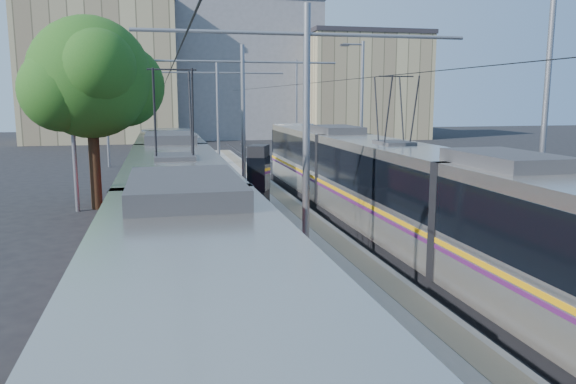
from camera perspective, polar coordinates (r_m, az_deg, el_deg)
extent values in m
cube|color=gray|center=(24.78, -3.46, -1.32)|extent=(4.00, 50.00, 0.30)
cube|color=gray|center=(24.57, -6.80, -1.10)|extent=(0.70, 50.00, 0.01)
cube|color=gray|center=(25.03, -0.18, -0.83)|extent=(0.70, 50.00, 0.01)
cube|color=gray|center=(24.50, -13.47, -2.02)|extent=(0.07, 70.00, 0.03)
cube|color=gray|center=(24.52, -10.12, -1.89)|extent=(0.07, 70.00, 0.03)
cube|color=gray|center=(25.43, 2.97, -1.35)|extent=(0.07, 70.00, 0.03)
cube|color=gray|center=(25.85, 6.03, -1.21)|extent=(0.07, 70.00, 0.03)
cube|color=black|center=(15.09, -11.04, -8.43)|extent=(2.30, 27.83, 0.40)
cube|color=#ACA79E|center=(14.67, -11.25, -2.29)|extent=(2.40, 26.23, 2.90)
cube|color=black|center=(14.58, -11.31, -0.37)|extent=(2.43, 26.23, 1.30)
cube|color=#EBAF0C|center=(14.76, -11.20, -3.81)|extent=(2.43, 26.23, 0.12)
cube|color=#B90A24|center=(14.88, -11.13, -5.68)|extent=(2.42, 26.23, 1.10)
cube|color=#2D2D30|center=(14.43, -11.45, 3.94)|extent=(1.68, 3.00, 0.30)
cube|color=black|center=(19.42, 10.44, -4.35)|extent=(2.30, 30.59, 0.40)
cube|color=beige|center=(19.10, 10.59, 0.46)|extent=(2.40, 28.99, 2.90)
cube|color=black|center=(19.03, 10.64, 1.94)|extent=(2.43, 28.99, 1.30)
cube|color=orange|center=(19.16, 10.55, -0.72)|extent=(2.43, 28.99, 0.12)
cube|color=#4A164E|center=(19.19, 10.54, -1.16)|extent=(2.43, 28.99, 0.10)
cube|color=#2D2D30|center=(18.92, 10.74, 5.25)|extent=(1.68, 3.00, 0.30)
cylinder|color=slate|center=(15.56, 1.87, 5.81)|extent=(0.20, 0.20, 7.00)
cylinder|color=slate|center=(15.62, 1.93, 15.74)|extent=(9.20, 0.10, 0.10)
cylinder|color=slate|center=(27.33, -4.57, 7.39)|extent=(0.20, 0.20, 7.00)
cylinder|color=slate|center=(27.36, -4.65, 13.05)|extent=(9.20, 0.10, 0.10)
cylinder|color=slate|center=(39.23, -7.14, 7.99)|extent=(0.20, 0.20, 7.00)
cylinder|color=slate|center=(39.26, -7.22, 11.93)|extent=(9.20, 0.10, 0.10)
cylinder|color=black|center=(24.03, -12.25, 11.09)|extent=(0.02, 70.00, 0.02)
cylinder|color=black|center=(25.19, 4.68, 11.19)|extent=(0.02, 70.00, 0.02)
cylinder|color=slate|center=(25.29, -21.09, 7.07)|extent=(0.18, 0.18, 8.00)
cube|color=#2D2D30|center=(25.31, -19.06, 15.70)|extent=(0.50, 0.22, 0.12)
cylinder|color=slate|center=(41.18, -17.97, 7.95)|extent=(0.18, 0.18, 8.00)
cube|color=#2D2D30|center=(41.20, -16.68, 13.24)|extent=(0.50, 0.22, 0.12)
cylinder|color=slate|center=(18.90, 24.59, 6.22)|extent=(0.18, 0.18, 8.00)
cylinder|color=slate|center=(33.07, 7.48, 8.05)|extent=(0.18, 0.18, 8.00)
cube|color=#2D2D30|center=(32.83, 5.77, 14.63)|extent=(0.50, 0.22, 0.12)
cylinder|color=slate|center=(48.40, 0.85, 8.58)|extent=(0.18, 0.18, 8.00)
cube|color=#2D2D30|center=(48.23, -0.44, 13.03)|extent=(0.50, 0.22, 0.12)
cube|color=black|center=(22.83, -2.98, 1.48)|extent=(1.06, 1.32, 2.63)
cube|color=black|center=(22.80, -2.98, 1.91)|extent=(1.12, 1.38, 1.37)
cylinder|color=#382314|center=(25.77, -19.00, 2.11)|extent=(0.47, 0.47, 3.42)
sphere|color=#154614|center=(25.60, -19.48, 10.91)|extent=(5.13, 5.13, 5.13)
sphere|color=#154614|center=(26.34, -16.42, 10.31)|extent=(3.63, 3.63, 3.63)
cube|color=tan|center=(67.35, -18.36, 11.32)|extent=(16.00, 12.00, 14.92)
cube|color=#262328|center=(68.09, -18.71, 17.81)|extent=(16.32, 12.24, 0.50)
cube|color=gray|center=(71.78, -4.97, 11.99)|extent=(18.00, 14.00, 15.85)
cube|color=#262328|center=(72.60, -5.07, 18.45)|extent=(18.36, 14.28, 0.50)
cube|color=tan|center=(69.30, 7.50, 10.44)|extent=(14.00, 10.00, 11.99)
cube|color=#262328|center=(69.69, 7.62, 15.58)|extent=(14.28, 10.20, 0.50)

